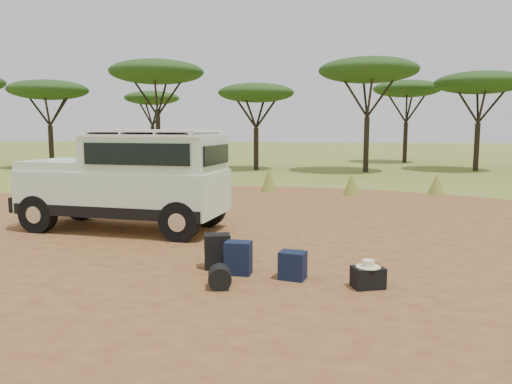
# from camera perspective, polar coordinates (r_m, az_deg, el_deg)

# --- Properties ---
(ground) EXTENTS (140.00, 140.00, 0.00)m
(ground) POSITION_cam_1_polar(r_m,az_deg,el_deg) (9.98, -5.35, -6.41)
(ground) COLOR olive
(ground) RESTS_ON ground
(dirt_clearing) EXTENTS (23.00, 23.00, 0.01)m
(dirt_clearing) POSITION_cam_1_polar(r_m,az_deg,el_deg) (9.98, -5.35, -6.39)
(dirt_clearing) COLOR olive
(dirt_clearing) RESTS_ON ground
(grass_fringe) EXTENTS (36.60, 1.60, 0.90)m
(grass_fringe) POSITION_cam_1_polar(r_m,az_deg,el_deg) (18.31, 1.79, 1.21)
(grass_fringe) COLOR olive
(grass_fringe) RESTS_ON ground
(acacia_treeline) EXTENTS (46.70, 13.20, 6.26)m
(acacia_treeline) POSITION_cam_1_polar(r_m,az_deg,el_deg) (29.34, 5.97, 12.24)
(acacia_treeline) COLOR black
(acacia_treeline) RESTS_ON ground
(safari_vehicle) EXTENTS (4.96, 2.39, 2.33)m
(safari_vehicle) POSITION_cam_1_polar(r_m,az_deg,el_deg) (11.87, -14.17, 1.11)
(safari_vehicle) COLOR silver
(safari_vehicle) RESTS_ON ground
(backpack_black) EXTENTS (0.50, 0.43, 0.59)m
(backpack_black) POSITION_cam_1_polar(r_m,az_deg,el_deg) (8.52, -4.44, -6.78)
(backpack_black) COLOR black
(backpack_black) RESTS_ON ground
(backpack_navy) EXTENTS (0.43, 0.31, 0.55)m
(backpack_navy) POSITION_cam_1_polar(r_m,az_deg,el_deg) (8.16, -2.04, -7.56)
(backpack_navy) COLOR #0F1B32
(backpack_navy) RESTS_ON ground
(backpack_olive) EXTENTS (0.35, 0.27, 0.44)m
(backpack_olive) POSITION_cam_1_polar(r_m,az_deg,el_deg) (8.01, 4.39, -8.24)
(backpack_olive) COLOR #404821
(backpack_olive) RESTS_ON ground
(duffel_navy) EXTENTS (0.45, 0.38, 0.45)m
(duffel_navy) POSITION_cam_1_polar(r_m,az_deg,el_deg) (7.92, 4.21, -8.39)
(duffel_navy) COLOR #0F1B32
(duffel_navy) RESTS_ON ground
(hard_case) EXTENTS (0.54, 0.46, 0.32)m
(hard_case) POSITION_cam_1_polar(r_m,az_deg,el_deg) (7.70, 12.67, -9.53)
(hard_case) COLOR black
(hard_case) RESTS_ON ground
(stuff_sack) EXTENTS (0.42, 0.42, 0.34)m
(stuff_sack) POSITION_cam_1_polar(r_m,az_deg,el_deg) (7.52, -4.16, -9.68)
(stuff_sack) COLOR black
(stuff_sack) RESTS_ON ground
(safari_hat) EXTENTS (0.37, 0.37, 0.11)m
(safari_hat) POSITION_cam_1_polar(r_m,az_deg,el_deg) (7.64, 12.72, -8.09)
(safari_hat) COLOR beige
(safari_hat) RESTS_ON hard_case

